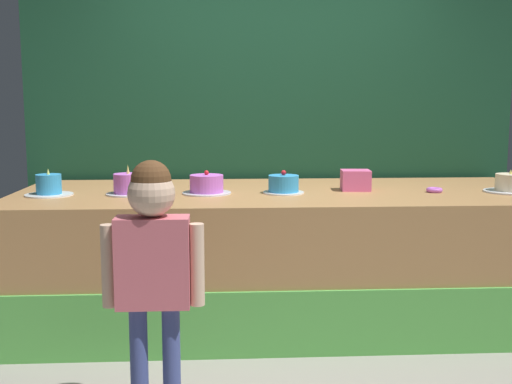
# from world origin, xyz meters

# --- Properties ---
(ground_plane) EXTENTS (12.00, 12.00, 0.00)m
(ground_plane) POSITION_xyz_m (0.00, 0.00, 0.00)
(ground_plane) COLOR gray
(stage_platform) EXTENTS (3.54, 1.40, 0.88)m
(stage_platform) POSITION_xyz_m (0.00, 0.69, 0.44)
(stage_platform) COLOR #B27F4C
(stage_platform) RESTS_ON ground_plane
(curtain_backdrop) EXTENTS (3.82, 0.08, 2.85)m
(curtain_backdrop) POSITION_xyz_m (0.00, 1.48, 1.43)
(curtain_backdrop) COLOR #19472D
(curtain_backdrop) RESTS_ON ground_plane
(child_figure) EXTENTS (0.47, 0.21, 1.21)m
(child_figure) POSITION_xyz_m (-0.72, -0.65, 0.78)
(child_figure) COLOR #3F4C8C
(child_figure) RESTS_ON ground_plane
(pink_box) EXTENTS (0.20, 0.19, 0.14)m
(pink_box) POSITION_xyz_m (0.50, 0.69, 0.95)
(pink_box) COLOR pink
(pink_box) RESTS_ON stage_platform
(donut) EXTENTS (0.11, 0.11, 0.03)m
(donut) POSITION_xyz_m (1.00, 0.56, 0.90)
(donut) COLOR #CC66D8
(donut) RESTS_ON stage_platform
(cake_far_left) EXTENTS (0.30, 0.30, 0.17)m
(cake_far_left) POSITION_xyz_m (-1.51, 0.56, 0.94)
(cake_far_left) COLOR white
(cake_far_left) RESTS_ON stage_platform
(cake_left) EXTENTS (0.29, 0.29, 0.20)m
(cake_left) POSITION_xyz_m (-1.00, 0.56, 0.94)
(cake_left) COLOR silver
(cake_left) RESTS_ON stage_platform
(cake_center) EXTENTS (0.32, 0.32, 0.15)m
(cake_center) POSITION_xyz_m (-0.50, 0.58, 0.94)
(cake_center) COLOR silver
(cake_center) RESTS_ON stage_platform
(cake_right) EXTENTS (0.27, 0.27, 0.15)m
(cake_right) POSITION_xyz_m (0.00, 0.57, 0.94)
(cake_right) COLOR white
(cake_right) RESTS_ON stage_platform
(cake_far_right) EXTENTS (0.34, 0.34, 0.15)m
(cake_far_right) POSITION_xyz_m (1.51, 0.54, 0.93)
(cake_far_right) COLOR silver
(cake_far_right) RESTS_ON stage_platform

